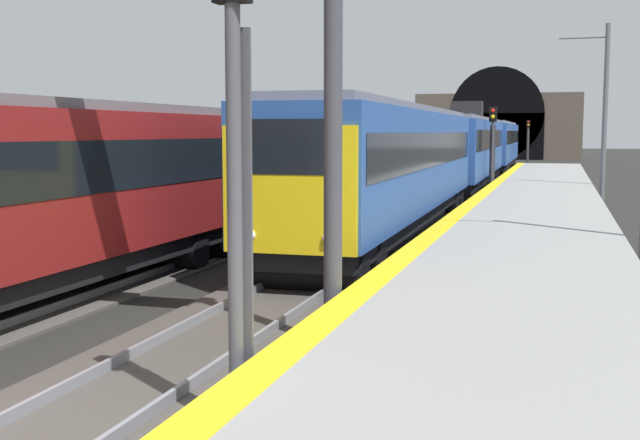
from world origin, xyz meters
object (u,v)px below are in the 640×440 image
train_main_approaching (466,148)px  railway_signal_mid (492,144)px  railway_signal_near (234,122)px  railway_signal_far (528,138)px  overhead_signal_gantry (92,25)px  train_adjacent_platform (207,170)px  catenary_mast_near (604,113)px

train_main_approaching → railway_signal_mid: bearing=20.1°
train_main_approaching → railway_signal_near: bearing=2.1°
railway_signal_near → railway_signal_far: size_ratio=1.25×
railway_signal_near → overhead_signal_gantry: 5.71m
train_adjacent_platform → railway_signal_far: 67.72m
train_main_approaching → railway_signal_far: size_ratio=14.08×
train_main_approaching → overhead_signal_gantry: size_ratio=7.62×
railway_signal_near → railway_signal_mid: railway_signal_near is taller
railway_signal_near → overhead_signal_gantry: bearing=-133.1°
railway_signal_near → train_main_approaching: bearing=-177.3°
train_main_approaching → catenary_mast_near: (-7.86, -6.94, 1.79)m
railway_signal_near → railway_signal_far: bearing=-180.0°
catenary_mast_near → overhead_signal_gantry: bearing=161.2°
railway_signal_near → railway_signal_far: railway_signal_near is taller
train_main_approaching → railway_signal_near: 38.51m
railway_signal_far → overhead_signal_gantry: bearing=-3.0°
train_main_approaching → railway_signal_mid: (-4.83, -1.83, 0.34)m
train_main_approaching → railway_signal_far: train_main_approaching is taller
railway_signal_far → catenary_mast_near: bearing=5.9°
train_adjacent_platform → overhead_signal_gantry: overhead_signal_gantry is taller
train_main_approaching → catenary_mast_near: size_ratio=7.87×
train_main_approaching → overhead_signal_gantry: bearing=-4.2°
train_main_approaching → railway_signal_mid: train_main_approaching is taller
railway_signal_mid → catenary_mast_near: bearing=59.4°
train_main_approaching → train_adjacent_platform: (-25.61, 4.35, -0.13)m
railway_signal_near → catenary_mast_near: size_ratio=0.70×
overhead_signal_gantry → railway_signal_near: bearing=-133.1°
train_adjacent_platform → railway_signal_far: train_adjacent_platform is taller
train_main_approaching → railway_signal_far: 41.87m
catenary_mast_near → train_adjacent_platform: bearing=147.5°
railway_signal_mid → overhead_signal_gantry: 30.23m
train_adjacent_platform → railway_signal_mid: 21.69m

